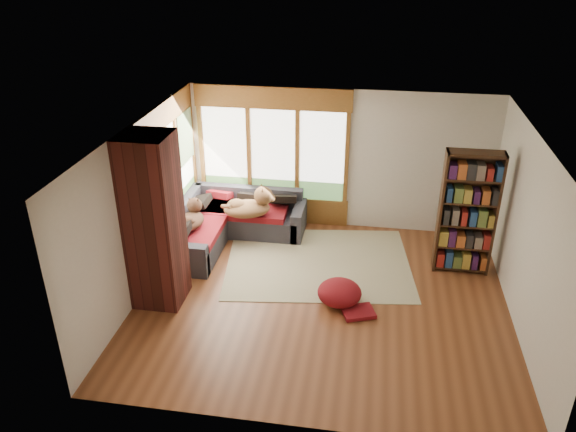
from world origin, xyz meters
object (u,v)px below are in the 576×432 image
(bookshelf, at_px, (467,213))
(dog_tan, at_px, (251,202))
(brick_chimney, at_px, (154,222))
(area_rug, at_px, (318,263))
(dog_brindle, at_px, (191,214))
(pouf, at_px, (340,292))
(sectional_sofa, at_px, (225,221))

(bookshelf, distance_m, dog_tan, 3.62)
(brick_chimney, distance_m, dog_tan, 2.25)
(area_rug, height_order, dog_tan, dog_tan)
(bookshelf, height_order, dog_brindle, bookshelf)
(bookshelf, relative_size, pouf, 3.11)
(brick_chimney, distance_m, sectional_sofa, 2.32)
(brick_chimney, relative_size, bookshelf, 1.27)
(sectional_sofa, distance_m, bookshelf, 4.19)
(bookshelf, xyz_separation_m, dog_brindle, (-4.50, -0.12, -0.30))
(brick_chimney, relative_size, area_rug, 0.85)
(area_rug, xyz_separation_m, dog_tan, (-1.27, 0.59, 0.77))
(sectional_sofa, xyz_separation_m, dog_brindle, (-0.41, -0.61, 0.42))
(brick_chimney, bearing_deg, area_rug, 31.89)
(bookshelf, distance_m, pouf, 2.41)
(sectional_sofa, height_order, area_rug, sectional_sofa)
(sectional_sofa, bearing_deg, bookshelf, -10.69)
(pouf, relative_size, dog_tan, 0.69)
(area_rug, relative_size, bookshelf, 1.48)
(dog_brindle, bearing_deg, pouf, -111.49)
(area_rug, bearing_deg, brick_chimney, -148.11)
(bookshelf, bearing_deg, brick_chimney, -161.05)
(sectional_sofa, xyz_separation_m, dog_tan, (0.51, -0.08, 0.47))
(bookshelf, height_order, dog_tan, bookshelf)
(brick_chimney, bearing_deg, dog_brindle, 88.39)
(dog_brindle, bearing_deg, sectional_sofa, -31.75)
(sectional_sofa, xyz_separation_m, area_rug, (1.78, -0.66, -0.30))
(pouf, height_order, dog_tan, dog_tan)
(area_rug, relative_size, dog_tan, 3.18)
(sectional_sofa, relative_size, pouf, 3.34)
(dog_brindle, bearing_deg, brick_chimney, -179.61)
(area_rug, bearing_deg, sectional_sofa, 159.56)
(bookshelf, bearing_deg, area_rug, -175.68)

